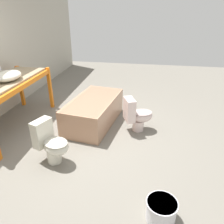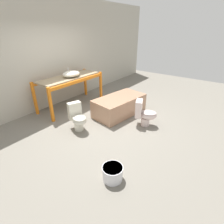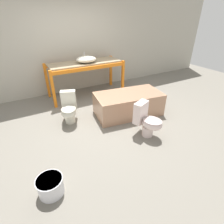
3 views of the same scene
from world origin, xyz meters
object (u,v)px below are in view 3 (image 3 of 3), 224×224
bathtub_main (128,102)px  toilet_far (147,121)px  bucket_white (50,186)px  sink_basin (86,59)px  toilet_near (69,109)px

bathtub_main → toilet_far: 0.91m
toilet_far → bucket_white: (-1.96, -0.42, -0.19)m
sink_basin → toilet_near: (-0.92, -1.17, -0.73)m
toilet_near → toilet_far: 1.70m
sink_basin → toilet_near: bearing=-128.4°
sink_basin → toilet_far: 2.51m
toilet_near → bucket_white: 1.83m
toilet_near → bucket_white: size_ratio=1.90×
toilet_near → toilet_far: size_ratio=1.00×
sink_basin → toilet_far: bearing=-83.8°
sink_basin → bucket_white: size_ratio=1.54×
toilet_near → bucket_white: bearing=-94.8°
bathtub_main → bucket_white: bearing=-139.8°
sink_basin → bathtub_main: size_ratio=0.34×
sink_basin → bucket_white: 3.41m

